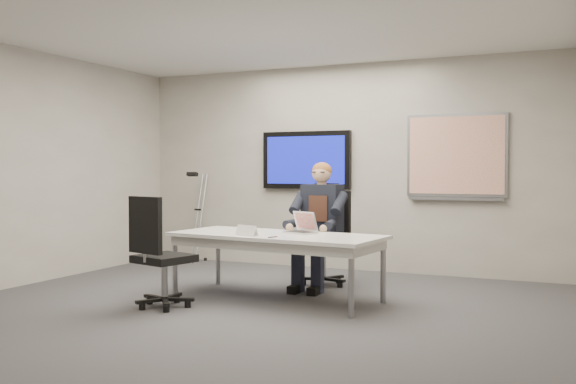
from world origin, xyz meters
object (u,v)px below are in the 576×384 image
at_px(seated_person, 316,238).
at_px(office_chair_far, 326,256).
at_px(conference_table, 276,241).
at_px(laptop, 302,228).
at_px(office_chair_near, 161,273).

bearing_deg(seated_person, office_chair_far, 91.55).
distance_m(conference_table, laptop, 0.33).
height_order(office_chair_far, seated_person, seated_person).
relative_size(office_chair_far, office_chair_near, 1.00).
bearing_deg(seated_person, laptop, -80.95).
bearing_deg(conference_table, laptop, 51.36).
relative_size(seated_person, laptop, 3.61).
distance_m(office_chair_far, seated_person, 0.36).
bearing_deg(office_chair_near, conference_table, -119.74).
relative_size(conference_table, seated_person, 1.60).
bearing_deg(office_chair_far, seated_person, -79.38).
height_order(conference_table, laptop, laptop).
bearing_deg(seated_person, office_chair_near, -118.45).
relative_size(office_chair_near, seated_person, 0.76).
xyz_separation_m(seated_person, laptop, (0.05, -0.52, 0.16)).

